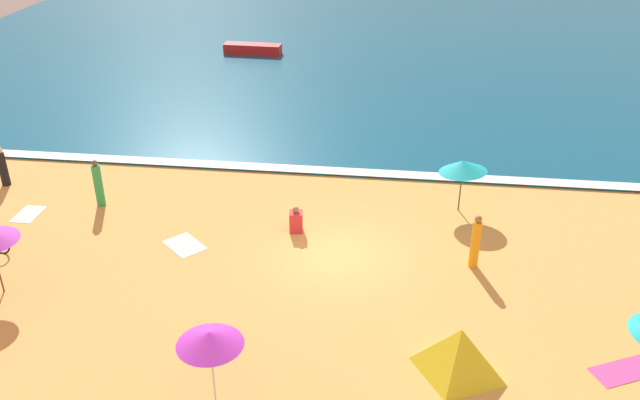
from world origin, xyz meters
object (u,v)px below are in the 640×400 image
(beach_umbrella_3, at_px, (463,166))
(beachgoer_2, at_px, (296,221))
(beach_umbrella_1, at_px, (210,338))
(beach_tent, at_px, (459,351))
(beachgoer_4, at_px, (3,167))
(beachgoer_5, at_px, (475,242))
(small_boat_0, at_px, (253,49))
(beachgoer_3, at_px, (98,184))

(beach_umbrella_3, distance_m, beachgoer_2, 6.36)
(beach_umbrella_1, distance_m, beach_umbrella_3, 12.44)
(beach_umbrella_1, relative_size, beachgoer_2, 2.19)
(beach_tent, height_order, beachgoer_4, beachgoer_4)
(beachgoer_5, bearing_deg, small_boat_0, 117.66)
(beach_umbrella_3, distance_m, small_boat_0, 23.29)
(beachgoer_3, bearing_deg, beachgoer_2, -7.60)
(beachgoer_2, bearing_deg, beachgoer_3, 172.40)
(beach_tent, xyz_separation_m, small_boat_0, (-11.60, 28.71, -0.27))
(beach_tent, bearing_deg, beachgoer_5, 81.35)
(beach_umbrella_1, relative_size, beach_umbrella_3, 0.90)
(beach_umbrella_3, height_order, beachgoer_2, beach_umbrella_3)
(beachgoer_5, height_order, small_boat_0, beachgoer_5)
(beachgoer_3, bearing_deg, beachgoer_5, -10.44)
(beachgoer_5, bearing_deg, beach_umbrella_3, 93.78)
(beachgoer_3, bearing_deg, beachgoer_4, 165.47)
(beach_umbrella_3, relative_size, small_boat_0, 0.63)
(small_boat_0, bearing_deg, beach_umbrella_3, -58.57)
(small_boat_0, bearing_deg, beach_tent, -68.00)
(beachgoer_5, bearing_deg, beachgoer_2, 166.04)
(beachgoer_4, xyz_separation_m, beachgoer_5, (18.15, -3.68, 0.11))
(beach_umbrella_1, relative_size, beachgoer_3, 1.15)
(beachgoer_2, height_order, beachgoer_3, beachgoer_3)
(beach_umbrella_3, xyz_separation_m, beachgoer_3, (-13.40, -1.25, -0.93))
(beach_tent, height_order, beachgoer_5, beachgoer_5)
(beach_tent, height_order, small_boat_0, beach_tent)
(beach_tent, xyz_separation_m, beachgoer_4, (-17.38, 8.78, 0.10))
(beachgoer_4, relative_size, small_boat_0, 0.44)
(beachgoer_4, distance_m, beachgoer_5, 18.52)
(beach_tent, distance_m, beachgoer_4, 19.47)
(beachgoer_2, height_order, small_boat_0, beachgoer_2)
(beach_umbrella_1, xyz_separation_m, beach_tent, (5.92, 1.77, -1.25))
(beachgoer_3, xyz_separation_m, small_boat_0, (1.28, 21.09, -0.46))
(small_boat_0, bearing_deg, beach_umbrella_1, -79.44)
(beachgoer_4, bearing_deg, beachgoer_2, -10.21)
(beach_umbrella_1, distance_m, beachgoer_5, 9.64)
(beachgoer_4, bearing_deg, small_boat_0, 73.83)
(beach_tent, relative_size, small_boat_0, 0.60)
(beach_tent, bearing_deg, small_boat_0, 112.00)
(beach_umbrella_1, bearing_deg, beachgoer_4, 137.37)
(beach_umbrella_3, xyz_separation_m, beach_tent, (-0.53, -8.87, -1.12))
(beachgoer_5, bearing_deg, beachgoer_3, 169.56)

